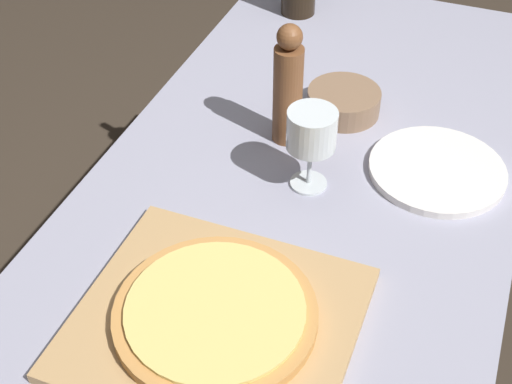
{
  "coord_description": "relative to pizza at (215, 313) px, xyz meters",
  "views": [
    {
      "loc": [
        0.26,
        -0.83,
        1.56
      ],
      "look_at": [
        -0.04,
        -0.04,
        0.8
      ],
      "focal_mm": 50.0,
      "sensor_mm": 36.0,
      "label": 1
    }
  ],
  "objects": [
    {
      "name": "dinner_plate",
      "position": [
        0.23,
        0.45,
        -0.02
      ],
      "size": [
        0.24,
        0.24,
        0.01
      ],
      "color": "white",
      "rests_on": "dining_table"
    },
    {
      "name": "dining_table",
      "position": [
        0.02,
        0.26,
        -0.12
      ],
      "size": [
        0.73,
        1.7,
        0.74
      ],
      "color": "#9393A8",
      "rests_on": "ground_plane"
    },
    {
      "name": "cutting_board",
      "position": [
        0.0,
        0.0,
        -0.02
      ],
      "size": [
        0.39,
        0.35,
        0.02
      ],
      "color": "tan",
      "rests_on": "dining_table"
    },
    {
      "name": "wine_glass",
      "position": [
        0.03,
        0.34,
        0.08
      ],
      "size": [
        0.08,
        0.08,
        0.15
      ],
      "color": "silver",
      "rests_on": "dining_table"
    },
    {
      "name": "pepper_mill",
      "position": [
        -0.05,
        0.45,
        0.08
      ],
      "size": [
        0.05,
        0.05,
        0.24
      ],
      "color": "brown",
      "rests_on": "dining_table"
    },
    {
      "name": "small_bowl",
      "position": [
        0.02,
        0.57,
        -0.01
      ],
      "size": [
        0.14,
        0.14,
        0.05
      ],
      "color": "#84664C",
      "rests_on": "dining_table"
    },
    {
      "name": "pizza",
      "position": [
        0.0,
        0.0,
        0.0
      ],
      "size": [
        0.29,
        0.29,
        0.02
      ],
      "color": "#C68947",
      "rests_on": "cutting_board"
    }
  ]
}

